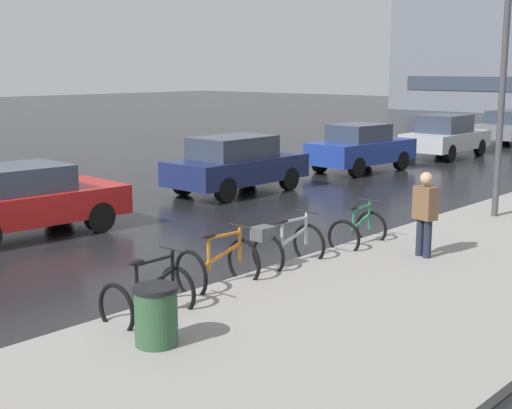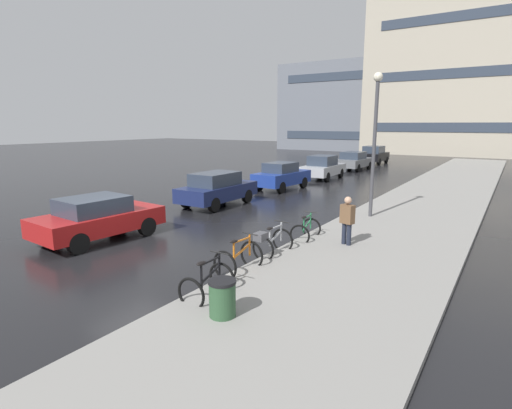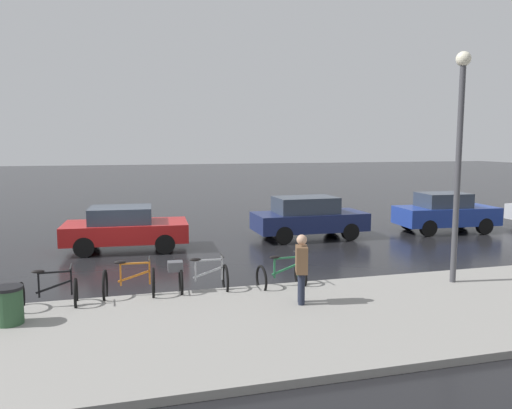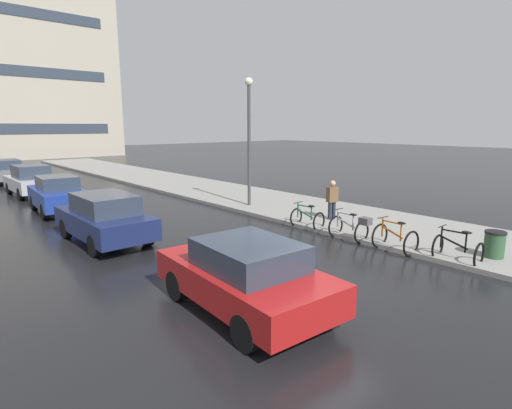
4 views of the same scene
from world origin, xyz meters
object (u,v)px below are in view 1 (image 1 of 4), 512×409
Objects in this scene: bicycle_second at (218,266)px; car_silver at (446,136)px; car_red at (22,199)px; car_navy at (236,164)px; streetlamp at (504,63)px; trash_bin at (156,321)px; car_grey at (512,127)px; bicycle_nearest at (148,297)px; car_blue at (361,148)px; pedestrian at (425,213)px; bicycle_farthest at (358,231)px; bicycle_third at (283,244)px.

car_silver reaches higher than bicycle_second.
bicycle_second is at bearing 0.20° from car_red.
streetlamp reaches higher than car_navy.
bicycle_second is at bearing 118.55° from trash_bin.
bicycle_second is 24.95m from car_grey.
streetlamp reaches higher than car_silver.
car_blue is at bearing 113.62° from bicycle_nearest.
bicycle_second is at bearing 101.62° from bicycle_nearest.
car_red is 1.03× the size of car_blue.
car_navy is 1.04× the size of car_blue.
car_red is 7.25m from trash_bin.
streetlamp is at bearing -34.66° from car_blue.
trash_bin is at bearing -34.08° from bicycle_nearest.
car_blue is at bearing 129.57° from pedestrian.
car_grey is at bearing 89.59° from car_blue.
bicycle_nearest is at bearing -93.75° from streetlamp.
car_silver is (0.18, 5.49, 0.01)m from car_blue.
bicycle_nearest is 5.32m from pedestrian.
car_silver reaches higher than car_grey.
bicycle_third is at bearing -93.57° from bicycle_farthest.
bicycle_third is at bearing -75.90° from car_grey.
bicycle_nearest is at bearing -73.06° from car_silver.
car_blue is 0.95× the size of car_grey.
car_silver is 12.37m from streetlamp.
pedestrian is (7.31, -8.85, 0.13)m from car_blue.
bicycle_second is 0.28× the size of car_grey.
car_red is (-5.83, -3.55, 0.37)m from bicycle_farthest.
car_navy reaches higher than car_red.
car_silver is 2.57× the size of pedestrian.
streetlamp reaches higher than car_red.
bicycle_third is 12.31m from car_blue.
pedestrian is at bearing 66.52° from bicycle_second.
bicycle_nearest is 10.38m from car_navy.
car_silver is (0.38, 11.26, 0.01)m from car_navy.
car_silver is (-5.94, 19.49, 0.41)m from bicycle_nearest.
bicycle_third is 0.24× the size of streetlamp.
car_blue is 4.62× the size of trash_bin.
bicycle_second is 0.85× the size of bicycle_third.
car_red is (-6.02, 1.62, 0.35)m from bicycle_nearest.
bicycle_third is 0.33× the size of car_navy.
trash_bin is at bearing -79.50° from bicycle_farthest.
bicycle_second is 2.54m from trash_bin.
pedestrian is (7.13, -14.34, 0.11)m from car_silver.
bicycle_second is (-0.34, 1.64, 0.02)m from bicycle_nearest.
bicycle_farthest is 0.20× the size of streetlamp.
streetlamp is 10.40m from trash_bin.
trash_bin is at bearing -75.39° from car_grey.
bicycle_third is 0.84× the size of pedestrian.
bicycle_second is 3.53m from bicycle_farthest.
streetlamp is (0.95, 7.71, 3.08)m from bicycle_second.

